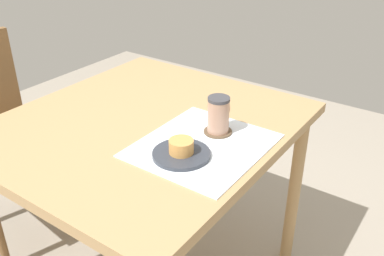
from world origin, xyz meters
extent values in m
cylinder|color=tan|center=(0.45, -0.40, 0.36)|extent=(0.05, 0.05, 0.72)
cylinder|color=tan|center=(0.45, 0.40, 0.36)|extent=(0.05, 0.05, 0.72)
cube|color=tan|center=(0.00, 0.00, 0.74)|extent=(1.00, 0.91, 0.04)
cylinder|color=brown|center=(0.03, 0.52, 0.20)|extent=(0.04, 0.04, 0.41)
cylinder|color=brown|center=(0.08, 0.87, 0.20)|extent=(0.04, 0.04, 0.41)
cube|color=brown|center=(-0.12, 0.72, 0.43)|extent=(0.47, 0.47, 0.04)
cube|color=white|center=(-0.02, -0.25, 0.76)|extent=(0.41, 0.36, 0.00)
cylinder|color=#333842|center=(-0.11, -0.24, 0.77)|extent=(0.17, 0.17, 0.01)
cylinder|color=tan|center=(-0.11, -0.24, 0.79)|extent=(0.07, 0.07, 0.04)
cylinder|color=brown|center=(0.07, -0.25, 0.76)|extent=(0.09, 0.09, 0.00)
cylinder|color=tan|center=(0.07, -0.25, 0.82)|extent=(0.07, 0.07, 0.11)
cylinder|color=#3D3D42|center=(0.07, -0.25, 0.88)|extent=(0.07, 0.07, 0.01)
torus|color=tan|center=(0.11, -0.25, 0.82)|extent=(0.06, 0.01, 0.06)
camera|label=1|loc=(-0.96, -0.88, 1.43)|focal=40.00mm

